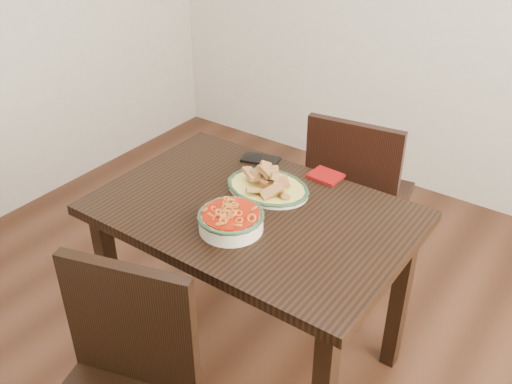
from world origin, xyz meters
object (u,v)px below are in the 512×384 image
Objects in this scene: noodle_bowl at (231,218)px; smartphone at (261,159)px; chair_far at (356,192)px; fish_plate at (268,180)px; dining_table at (253,232)px.

noodle_bowl is 0.50m from smartphone.
noodle_bowl is 1.50× the size of smartphone.
chair_far reaches higher than fish_plate.
noodle_bowl is at bearing 76.87° from chair_far.
chair_far reaches higher than smartphone.
smartphone is at bearing 131.55° from fish_plate.
noodle_bowl is at bearing -82.49° from smartphone.
chair_far is at bearing 83.05° from dining_table.
fish_plate reaches higher than noodle_bowl.
fish_plate reaches higher than smartphone.
fish_plate is at bearing 70.41° from chair_far.
chair_far is 0.54m from smartphone.
smartphone is at bearing 46.70° from chair_far.
chair_far is 3.84× the size of noodle_bowl.
smartphone is (-0.16, 0.18, -0.04)m from fish_plate.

